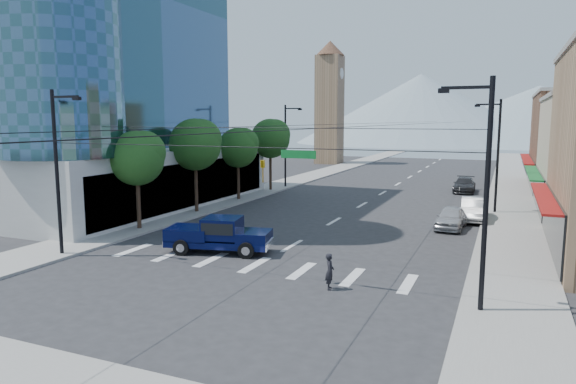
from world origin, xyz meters
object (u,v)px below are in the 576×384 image
(parked_car_near, at_px, (451,218))
(parked_car_far, at_px, (464,185))
(parked_car_mid, at_px, (474,209))
(pedestrian, at_px, (330,271))
(pickup_truck, at_px, (218,234))

(parked_car_near, relative_size, parked_car_far, 0.86)
(parked_car_mid, relative_size, parked_car_far, 0.98)
(pedestrian, distance_m, parked_car_mid, 19.70)
(parked_car_near, bearing_deg, parked_car_mid, 74.69)
(pickup_truck, height_order, pedestrian, pickup_truck)
(parked_car_far, bearing_deg, pickup_truck, -110.54)
(pickup_truck, xyz_separation_m, parked_car_far, (10.85, 30.92, -0.30))
(pedestrian, height_order, parked_car_far, pedestrian)
(pedestrian, bearing_deg, parked_car_near, -31.35)
(pedestrian, distance_m, parked_car_far, 34.67)
(pickup_truck, distance_m, parked_car_near, 16.39)
(parked_car_mid, bearing_deg, pedestrian, -107.65)
(pedestrian, xyz_separation_m, parked_car_far, (3.06, 34.53, -0.06))
(pickup_truck, relative_size, pedestrian, 3.84)
(pickup_truck, relative_size, parked_car_far, 1.21)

